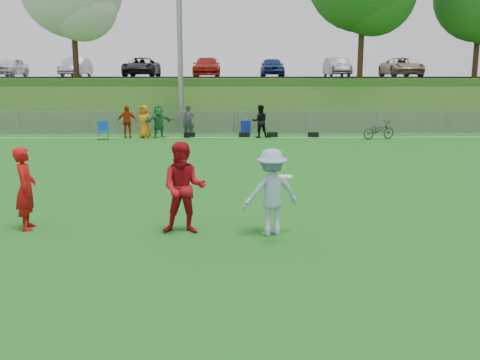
{
  "coord_description": "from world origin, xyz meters",
  "views": [
    {
      "loc": [
        -0.18,
        -9.83,
        3.2
      ],
      "look_at": [
        -0.0,
        0.5,
        1.17
      ],
      "focal_mm": 40.0,
      "sensor_mm": 36.0,
      "label": 1
    }
  ],
  "objects_px": {
    "player_red_center": "(184,188)",
    "frisbee": "(285,176)",
    "player_blue": "(271,192)",
    "bicycle": "(379,130)",
    "recycling_bin": "(246,128)",
    "player_red_left": "(26,189)"
  },
  "relations": [
    {
      "from": "player_blue",
      "to": "bicycle",
      "type": "relative_size",
      "value": 1.0
    },
    {
      "from": "bicycle",
      "to": "frisbee",
      "type": "bearing_deg",
      "value": 141.5
    },
    {
      "from": "player_blue",
      "to": "recycling_bin",
      "type": "relative_size",
      "value": 2.18
    },
    {
      "from": "frisbee",
      "to": "recycling_bin",
      "type": "distance_m",
      "value": 19.05
    },
    {
      "from": "player_blue",
      "to": "frisbee",
      "type": "distance_m",
      "value": 0.85
    },
    {
      "from": "player_red_left",
      "to": "player_red_center",
      "type": "height_order",
      "value": "player_red_center"
    },
    {
      "from": "recycling_bin",
      "to": "bicycle",
      "type": "relative_size",
      "value": 0.46
    },
    {
      "from": "player_red_left",
      "to": "player_blue",
      "type": "bearing_deg",
      "value": -106.78
    },
    {
      "from": "player_red_left",
      "to": "bicycle",
      "type": "xyz_separation_m",
      "value": [
        11.83,
        16.03,
        -0.41
      ]
    },
    {
      "from": "player_red_left",
      "to": "player_red_center",
      "type": "xyz_separation_m",
      "value": [
        3.34,
        -0.34,
        0.07
      ]
    },
    {
      "from": "player_blue",
      "to": "frisbee",
      "type": "relative_size",
      "value": 6.18
    },
    {
      "from": "frisbee",
      "to": "bicycle",
      "type": "relative_size",
      "value": 0.16
    },
    {
      "from": "player_red_center",
      "to": "frisbee",
      "type": "distance_m",
      "value": 2.19
    },
    {
      "from": "player_blue",
      "to": "bicycle",
      "type": "height_order",
      "value": "player_blue"
    },
    {
      "from": "player_red_left",
      "to": "player_red_center",
      "type": "bearing_deg",
      "value": -107.11
    },
    {
      "from": "recycling_bin",
      "to": "bicycle",
      "type": "height_order",
      "value": "bicycle"
    },
    {
      "from": "player_red_center",
      "to": "frisbee",
      "type": "relative_size",
      "value": 6.61
    },
    {
      "from": "player_red_left",
      "to": "player_red_center",
      "type": "relative_size",
      "value": 0.92
    },
    {
      "from": "player_red_center",
      "to": "player_blue",
      "type": "xyz_separation_m",
      "value": [
        1.77,
        -0.15,
        -0.06
      ]
    },
    {
      "from": "recycling_bin",
      "to": "player_blue",
      "type": "bearing_deg",
      "value": -89.96
    },
    {
      "from": "player_red_left",
      "to": "recycling_bin",
      "type": "relative_size",
      "value": 2.15
    },
    {
      "from": "player_red_left",
      "to": "frisbee",
      "type": "relative_size",
      "value": 6.1
    }
  ]
}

